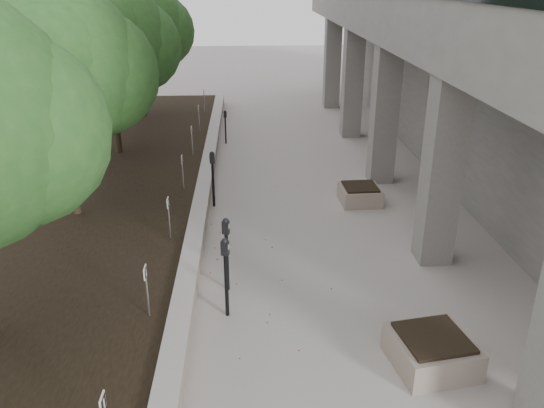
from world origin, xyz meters
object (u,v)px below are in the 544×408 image
object	(u,v)px
crabapple_tree_5	(138,48)
parking_meter_5	(225,127)
crabapple_tree_3	(61,103)
crabapple_tree_4	(110,68)
parking_meter_4	(213,179)
planter_back	(360,194)
parking_meter_2	(227,255)
parking_meter_3	(226,278)
planter_front	(432,350)

from	to	relation	value
crabapple_tree_5	parking_meter_5	size ratio (longest dim) A/B	4.35
crabapple_tree_3	crabapple_tree_4	distance (m)	5.00
crabapple_tree_4	parking_meter_4	distance (m)	5.53
crabapple_tree_4	parking_meter_4	bearing A→B (deg)	-49.23
planter_back	crabapple_tree_4	bearing A→B (deg)	152.81
parking_meter_2	parking_meter_5	size ratio (longest dim) A/B	1.25
parking_meter_3	parking_meter_4	xyz separation A→B (m)	(-0.49, 5.17, -0.02)
crabapple_tree_3	parking_meter_3	world-z (taller)	crabapple_tree_3
parking_meter_5	crabapple_tree_4	bearing A→B (deg)	-165.22
crabapple_tree_4	parking_meter_5	world-z (taller)	crabapple_tree_4
crabapple_tree_3	parking_meter_3	xyz separation A→B (m)	(3.76, -3.96, -2.33)
crabapple_tree_5	planter_back	world-z (taller)	crabapple_tree_5
crabapple_tree_3	planter_back	size ratio (longest dim) A/B	5.14
planter_back	crabapple_tree_3	bearing A→B (deg)	-170.03
parking_meter_2	planter_front	bearing A→B (deg)	-17.59
crabapple_tree_5	parking_meter_2	bearing A→B (deg)	-74.00
parking_meter_3	planter_back	distance (m)	6.32
parking_meter_2	parking_meter_4	size ratio (longest dim) A/B	1.01
crabapple_tree_4	planter_back	size ratio (longest dim) A/B	5.14
crabapple_tree_5	parking_meter_5	distance (m)	5.13
parking_meter_4	planter_back	size ratio (longest dim) A/B	1.46
parking_meter_3	parking_meter_5	distance (m)	11.09
crabapple_tree_5	parking_meter_2	size ratio (longest dim) A/B	3.49
crabapple_tree_5	crabapple_tree_4	bearing A→B (deg)	-90.00
planter_back	crabapple_tree_5	bearing A→B (deg)	129.73
crabapple_tree_3	planter_front	distance (m)	9.40
parking_meter_4	parking_meter_5	xyz separation A→B (m)	(0.16, 5.91, -0.15)
crabapple_tree_3	planter_front	xyz separation A→B (m)	(7.05, -5.52, -2.84)
crabapple_tree_3	parking_meter_5	bearing A→B (deg)	64.29
planter_back	parking_meter_5	bearing A→B (deg)	123.18
parking_meter_5	planter_back	distance (m)	7.00
crabapple_tree_4	parking_meter_5	size ratio (longest dim) A/B	4.35
parking_meter_3	parking_meter_2	bearing A→B (deg)	109.37
crabapple_tree_5	parking_meter_2	xyz separation A→B (m)	(3.75, -13.07, -2.34)
parking_meter_3	parking_meter_4	world-z (taller)	parking_meter_3
crabapple_tree_4	parking_meter_2	size ratio (longest dim) A/B	3.49
crabapple_tree_3	parking_meter_3	distance (m)	5.94
planter_back	parking_meter_3	bearing A→B (deg)	-123.71
parking_meter_5	planter_front	bearing A→B (deg)	-90.98
parking_meter_3	crabapple_tree_3	bearing A→B (deg)	152.06
crabapple_tree_4	planter_back	xyz separation A→B (m)	(7.25, -3.73, -2.87)
crabapple_tree_3	crabapple_tree_4	world-z (taller)	same
planter_front	planter_back	world-z (taller)	planter_front
parking_meter_4	planter_back	distance (m)	4.02
parking_meter_2	crabapple_tree_3	bearing A→B (deg)	159.76
crabapple_tree_5	planter_front	xyz separation A→B (m)	(7.05, -15.52, -2.84)
crabapple_tree_4	parking_meter_5	bearing A→B (deg)	31.75
crabapple_tree_4	planter_front	world-z (taller)	crabapple_tree_4
crabapple_tree_3	parking_meter_5	xyz separation A→B (m)	(3.43, 7.12, -2.49)
parking_meter_2	planter_back	world-z (taller)	parking_meter_2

